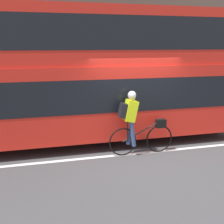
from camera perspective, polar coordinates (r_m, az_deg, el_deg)
The scene contains 7 objects.
ground_plane at distance 8.40m, azimuth 5.01°, elevation -7.58°, with size 80.00×80.00×0.00m, color #424244.
road_center_line at distance 8.42m, azimuth 4.94°, elevation -7.50°, with size 50.00×0.14×0.01m, color silver.
sidewalk_curb at distance 14.07m, azimuth -3.84°, elevation 0.80°, with size 60.00×2.53×0.11m.
building_facade at distance 15.19m, azimuth -5.18°, elevation 14.31°, with size 60.00×0.30×6.80m.
bus at distance 8.98m, azimuth -8.52°, elevation 7.52°, with size 10.13×2.44×3.83m.
cyclist_on_bike at distance 8.08m, azimuth 4.26°, elevation -1.67°, with size 1.77×0.32×1.69m.
trash_bin at distance 14.46m, azimuth 4.67°, elevation 2.97°, with size 0.59×0.59×0.82m.
Camera 1 is at (-2.85, -7.37, 2.84)m, focal length 50.00 mm.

